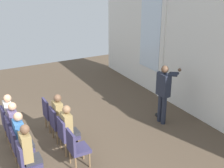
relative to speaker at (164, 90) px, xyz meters
The scene contains 18 objects.
ground_plane 4.56m from the speaker, 92.32° to the right, with size 14.58×14.58×0.00m, color brown.
rear_partition 1.64m from the speaker, 97.81° to the left, with size 10.69×0.14×4.34m.
speaker is the anchor object (origin of this frame).
mic_stand 0.82m from the speaker, 151.11° to the left, with size 0.28×0.28×1.55m.
chair_r0_c0 3.29m from the speaker, 110.66° to the right, with size 0.46×0.44×0.94m.
chair_r0_c1 3.13m from the speaker, 99.37° to the right, with size 0.46×0.44×0.94m.
audience_r0_c1 3.02m from the speaker, 99.62° to the right, with size 0.36×0.39×1.32m.
chair_r0_c2 3.09m from the speaker, 87.31° to the right, with size 0.46×0.44×0.94m.
audience_r0_c2 2.98m from the speaker, 87.24° to the right, with size 0.36×0.39×1.28m.
chair_r0_c3 3.19m from the speaker, 75.48° to the right, with size 0.46×0.44×0.94m.
chair_r1_c0 4.35m from the speaker, 105.40° to the right, with size 0.46×0.44×0.94m.
audience_r1_c0 4.26m from the speaker, 105.70° to the right, with size 0.36×0.39×1.30m.
chair_r1_c1 4.23m from the speaker, 96.88° to the right, with size 0.46×0.44×0.94m.
audience_r1_c1 4.13m from the speaker, 97.01° to the right, with size 0.36×0.39×1.34m.
chair_r1_c2 4.20m from the speaker, 88.04° to the right, with size 0.46×0.44×0.94m.
audience_r1_c2 4.10m from the speaker, 88.00° to the right, with size 0.36×0.39×1.36m.
chair_r1_c3 4.27m from the speaker, 79.29° to the right, with size 0.46×0.44×0.94m.
audience_r1_c3 4.17m from the speaker, 79.09° to the right, with size 0.36×0.39×1.37m.
Camera 1 is at (6.45, -0.64, 4.30)m, focal length 47.81 mm.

